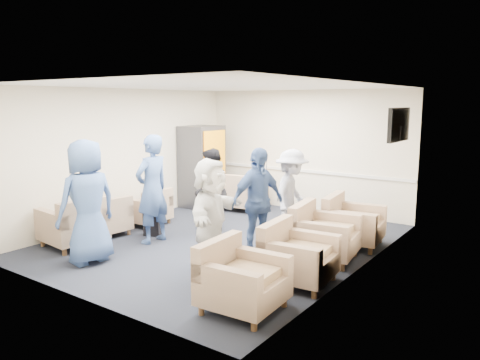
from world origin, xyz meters
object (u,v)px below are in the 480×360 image
Objects in this scene: vending_machine at (202,167)px; person_front_left at (87,202)px; armchair_right_midnear at (295,258)px; person_back_left at (211,191)px; person_front_right at (211,216)px; armchair_left_far at (148,210)px; armchair_right_midfar at (321,236)px; person_mid_right at (258,202)px; armchair_right_near at (239,281)px; person_mid_left at (152,189)px; armchair_right_far at (351,224)px; person_back_right at (291,195)px; armchair_left_near at (75,226)px; armchair_corner at (242,195)px; armchair_left_mid at (105,219)px.

vending_machine is 1.00× the size of person_front_left.
person_back_left is at bearing 57.53° from armchair_right_midnear.
armchair_right_midnear is 0.57× the size of person_front_right.
person_front_right is (2.68, -1.31, 0.52)m from armchair_left_far.
person_mid_right is at bearing 105.12° from armchair_right_midfar.
person_mid_left is (-2.81, 1.34, 0.60)m from armchair_right_near.
armchair_right_midnear is at bearing 174.30° from armchair_right_far.
person_back_right is (2.82, 0.77, 0.50)m from armchair_left_far.
armchair_right_midnear is 0.50× the size of person_front_left.
armchair_right_near is 5.68m from vending_machine.
armchair_left_near is 0.53× the size of person_front_left.
person_mid_left reaches higher than armchair_corner.
person_front_right is (1.29, -1.61, 0.04)m from person_back_left.
armchair_corner is at bearing 31.56° from armchair_right_near.
armchair_left_far is 0.48× the size of person_front_right.
person_front_left is 2.61m from person_mid_right.
vending_machine reaches higher than person_mid_left.
vending_machine is (-3.94, 1.82, 0.58)m from armchair_right_midfar.
armchair_left_mid is 3.96m from armchair_right_near.
armchair_right_midfar is 3.58m from armchair_corner.
armchair_right_far is 0.63× the size of person_back_right.
armchair_left_far is at bearing 46.33° from person_front_right.
person_mid_right is (2.76, 1.44, 0.50)m from armchair_left_near.
armchair_left_far is 3.74m from armchair_right_midfar.
armchair_left_mid is at bearing -5.63° from armchair_left_far.
armchair_corner is at bearing 11.07° from person_front_right.
person_mid_left is at bearing 115.31° from armchair_right_far.
armchair_left_mid is at bearing -92.39° from person_back_left.
armchair_left_near is at bearing -86.16° from vending_machine.
person_back_left is at bearing 152.67° from armchair_left_near.
person_front_left reaches higher than person_mid_left.
armchair_right_midnear is at bearing 107.10° from armchair_left_near.
armchair_right_midnear is at bearing -92.26° from person_front_right.
armchair_corner reaches higher than armchair_right_midnear.
person_mid_right is (-0.94, 1.82, 0.52)m from armchair_right_near.
person_front_right reaches higher than armchair_corner.
vending_machine is 1.19× the size of person_back_left.
armchair_left_mid is 3.96m from armchair_right_midfar.
armchair_right_midnear is 0.94× the size of armchair_right_far.
person_front_right reaches higher than armchair_right_far.
person_mid_left is at bearing 61.25° from armchair_right_near.
armchair_right_far is (3.88, 2.08, 0.05)m from armchair_left_mid.
person_front_right is at bearing 121.32° from person_front_left.
armchair_left_mid is at bearing 70.62° from armchair_right_near.
armchair_left_far is 0.84× the size of armchair_right_midnear.
armchair_right_midfar is 4.38m from vending_machine.
armchair_right_midfar is at bearing -54.06° from person_front_right.
person_back_right is at bearing -21.01° from vending_machine.
person_mid_left is (0.93, -0.77, 0.64)m from armchair_left_far.
armchair_right_near is 2.11m from person_mid_right.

